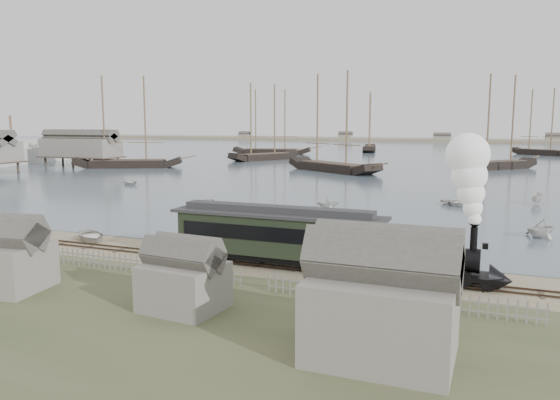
% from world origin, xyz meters
% --- Properties ---
extents(ground, '(600.00, 600.00, 0.00)m').
position_xyz_m(ground, '(0.00, 0.00, 0.00)').
color(ground, tan).
rests_on(ground, ground).
extents(harbor_water, '(600.00, 336.00, 0.06)m').
position_xyz_m(harbor_water, '(0.00, 170.00, 0.03)').
color(harbor_water, '#4B5A6B').
rests_on(harbor_water, ground).
extents(rail_track, '(120.00, 1.80, 0.16)m').
position_xyz_m(rail_track, '(0.00, -2.00, 0.04)').
color(rail_track, '#3A2A20').
rests_on(rail_track, ground).
extents(picket_fence_west, '(19.00, 0.10, 1.20)m').
position_xyz_m(picket_fence_west, '(-6.50, -7.00, 0.00)').
color(picket_fence_west, gray).
rests_on(picket_fence_west, ground).
extents(picket_fence_east, '(15.00, 0.10, 1.20)m').
position_xyz_m(picket_fence_east, '(12.50, -7.50, 0.00)').
color(picket_fence_east, gray).
rests_on(picket_fence_east, ground).
extents(shed_left, '(5.00, 4.00, 4.10)m').
position_xyz_m(shed_left, '(-10.00, -13.00, 0.00)').
color(shed_left, gray).
rests_on(shed_left, ground).
extents(shed_mid, '(4.00, 3.50, 3.60)m').
position_xyz_m(shed_mid, '(2.00, -12.00, 0.00)').
color(shed_mid, gray).
rests_on(shed_mid, ground).
extents(shed_right, '(6.00, 5.00, 5.10)m').
position_xyz_m(shed_right, '(13.00, -14.00, 0.00)').
color(shed_right, gray).
rests_on(shed_right, ground).
extents(far_spit, '(500.00, 20.00, 1.80)m').
position_xyz_m(far_spit, '(0.00, 250.00, 0.00)').
color(far_spit, tan).
rests_on(far_spit, ground).
extents(locomotive, '(7.22, 2.70, 9.00)m').
position_xyz_m(locomotive, '(15.39, -2.00, 4.16)').
color(locomotive, black).
rests_on(locomotive, ground).
extents(passenger_coach, '(15.24, 2.94, 3.70)m').
position_xyz_m(passenger_coach, '(3.25, -2.00, 2.33)').
color(passenger_coach, black).
rests_on(passenger_coach, ground).
extents(beached_dinghy, '(4.66, 4.92, 0.83)m').
position_xyz_m(beached_dinghy, '(-14.67, -0.05, 0.42)').
color(beached_dinghy, beige).
rests_on(beached_dinghy, ground).
extents(rowboat_0, '(4.77, 3.82, 0.88)m').
position_xyz_m(rowboat_0, '(-15.08, 19.84, 0.50)').
color(rowboat_0, beige).
rests_on(rowboat_0, harbor_water).
extents(rowboat_1, '(3.26, 3.38, 1.36)m').
position_xyz_m(rowboat_1, '(-0.88, 23.77, 0.74)').
color(rowboat_1, beige).
rests_on(rowboat_1, harbor_water).
extents(rowboat_2, '(3.50, 1.85, 1.28)m').
position_xyz_m(rowboat_2, '(7.66, 9.36, 0.70)').
color(rowboat_2, beige).
rests_on(rowboat_2, harbor_water).
extents(rowboat_3, '(4.60, 4.92, 0.83)m').
position_xyz_m(rowboat_3, '(12.78, 31.33, 0.47)').
color(rowboat_3, beige).
rests_on(rowboat_3, harbor_water).
extents(rowboat_4, '(4.19, 4.19, 1.68)m').
position_xyz_m(rowboat_4, '(20.95, 15.32, 0.90)').
color(rowboat_4, beige).
rests_on(rowboat_4, harbor_water).
extents(rowboat_5, '(3.51, 1.65, 1.31)m').
position_xyz_m(rowboat_5, '(21.77, 36.43, 0.71)').
color(rowboat_5, beige).
rests_on(rowboat_5, harbor_water).
extents(rowboat_6, '(4.28, 4.57, 0.77)m').
position_xyz_m(rowboat_6, '(-37.72, 35.67, 0.45)').
color(rowboat_6, beige).
rests_on(rowboat_6, harbor_water).
extents(schooner_0, '(23.02, 14.94, 20.00)m').
position_xyz_m(schooner_0, '(-58.41, 62.39, 10.06)').
color(schooner_0, black).
rests_on(schooner_0, harbor_water).
extents(schooner_1, '(13.61, 21.07, 20.00)m').
position_xyz_m(schooner_1, '(-40.26, 95.71, 10.06)').
color(schooner_1, black).
rests_on(schooner_1, harbor_water).
extents(schooner_2, '(23.17, 18.25, 20.00)m').
position_xyz_m(schooner_2, '(-14.06, 70.24, 10.06)').
color(schooner_2, black).
rests_on(schooner_2, harbor_water).
extents(schooner_3, '(15.66, 16.82, 20.00)m').
position_xyz_m(schooner_3, '(17.42, 89.07, 10.06)').
color(schooner_3, black).
rests_on(schooner_3, harbor_water).
extents(schooner_6, '(24.38, 10.65, 20.00)m').
position_xyz_m(schooner_6, '(-48.19, 119.67, 10.06)').
color(schooner_6, black).
rests_on(schooner_6, harbor_water).
extents(schooner_7, '(7.78, 19.36, 20.00)m').
position_xyz_m(schooner_7, '(-23.87, 147.35, 10.06)').
color(schooner_7, black).
rests_on(schooner_7, harbor_water).
extents(schooner_8, '(17.06, 13.41, 20.00)m').
position_xyz_m(schooner_8, '(28.75, 146.82, 10.06)').
color(schooner_8, black).
rests_on(schooner_8, harbor_water).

